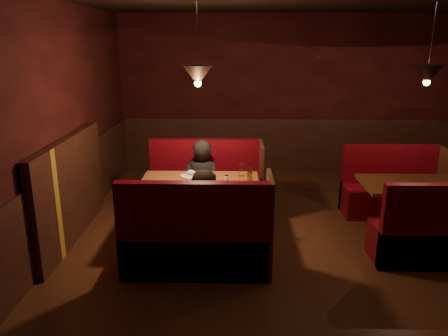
{
  "coord_description": "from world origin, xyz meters",
  "views": [
    {
      "loc": [
        -0.91,
        -4.7,
        2.44
      ],
      "look_at": [
        -1.01,
        0.36,
        0.95
      ],
      "focal_mm": 35.0,
      "sensor_mm": 36.0,
      "label": 1
    }
  ],
  "objects_px": {
    "main_bench_far": "(206,192)",
    "diner_b": "(208,203)",
    "main_table": "(201,195)",
    "second_table": "(412,197)",
    "second_bench_far": "(392,193)",
    "diner_a": "(202,168)",
    "main_bench_near": "(197,244)",
    "second_bench_near": "(439,238)"
  },
  "relations": [
    {
      "from": "main_bench_far",
      "to": "diner_b",
      "type": "distance_m",
      "value": 1.43
    },
    {
      "from": "main_table",
      "to": "second_table",
      "type": "distance_m",
      "value": 2.67
    },
    {
      "from": "second_bench_far",
      "to": "diner_a",
      "type": "distance_m",
      "value": 2.77
    },
    {
      "from": "second_table",
      "to": "second_bench_far",
      "type": "distance_m",
      "value": 0.78
    },
    {
      "from": "main_table",
      "to": "main_bench_far",
      "type": "bearing_deg",
      "value": 88.87
    },
    {
      "from": "main_bench_far",
      "to": "main_bench_near",
      "type": "height_order",
      "value": "same"
    },
    {
      "from": "main_bench_far",
      "to": "second_table",
      "type": "height_order",
      "value": "main_bench_far"
    },
    {
      "from": "second_bench_near",
      "to": "diner_b",
      "type": "xyz_separation_m",
      "value": [
        -2.58,
        0.01,
        0.4
      ]
    },
    {
      "from": "diner_a",
      "to": "diner_b",
      "type": "height_order",
      "value": "diner_a"
    },
    {
      "from": "main_bench_near",
      "to": "main_bench_far",
      "type": "bearing_deg",
      "value": 90.0
    },
    {
      "from": "main_bench_near",
      "to": "diner_a",
      "type": "distance_m",
      "value": 1.56
    },
    {
      "from": "main_bench_far",
      "to": "diner_a",
      "type": "xyz_separation_m",
      "value": [
        -0.05,
        -0.14,
        0.4
      ]
    },
    {
      "from": "second_table",
      "to": "second_bench_near",
      "type": "xyz_separation_m",
      "value": [
        0.03,
        -0.75,
        -0.21
      ]
    },
    {
      "from": "main_bench_near",
      "to": "main_table",
      "type": "bearing_deg",
      "value": 91.13
    },
    {
      "from": "second_bench_far",
      "to": "second_bench_near",
      "type": "xyz_separation_m",
      "value": [
        0.0,
        -1.5,
        0.0
      ]
    },
    {
      "from": "main_bench_near",
      "to": "second_bench_far",
      "type": "bearing_deg",
      "value": 33.36
    },
    {
      "from": "second_table",
      "to": "diner_a",
      "type": "height_order",
      "value": "diner_a"
    },
    {
      "from": "second_bench_near",
      "to": "main_bench_near",
      "type": "bearing_deg",
      "value": -174.4
    },
    {
      "from": "second_bench_near",
      "to": "diner_b",
      "type": "bearing_deg",
      "value": 179.86
    },
    {
      "from": "second_bench_near",
      "to": "main_bench_far",
      "type": "bearing_deg",
      "value": 152.67
    },
    {
      "from": "main_bench_near",
      "to": "second_bench_far",
      "type": "height_order",
      "value": "main_bench_near"
    },
    {
      "from": "main_table",
      "to": "main_bench_near",
      "type": "height_order",
      "value": "main_bench_near"
    },
    {
      "from": "main_bench_far",
      "to": "second_bench_near",
      "type": "relative_size",
      "value": 1.15
    },
    {
      "from": "main_table",
      "to": "second_bench_near",
      "type": "relative_size",
      "value": 1.04
    },
    {
      "from": "main_bench_near",
      "to": "second_table",
      "type": "xyz_separation_m",
      "value": [
        2.65,
        1.01,
        0.18
      ]
    },
    {
      "from": "second_bench_far",
      "to": "second_bench_near",
      "type": "relative_size",
      "value": 1.0
    },
    {
      "from": "second_bench_far",
      "to": "diner_a",
      "type": "relative_size",
      "value": 0.92
    },
    {
      "from": "main_table",
      "to": "main_bench_far",
      "type": "relative_size",
      "value": 0.91
    },
    {
      "from": "main_table",
      "to": "diner_b",
      "type": "relative_size",
      "value": 1.02
    },
    {
      "from": "main_bench_far",
      "to": "main_table",
      "type": "bearing_deg",
      "value": -91.13
    },
    {
      "from": "second_table",
      "to": "second_bench_far",
      "type": "height_order",
      "value": "second_bench_far"
    },
    {
      "from": "second_bench_near",
      "to": "diner_a",
      "type": "xyz_separation_m",
      "value": [
        -2.73,
        1.24,
        0.43
      ]
    },
    {
      "from": "main_bench_far",
      "to": "second_bench_near",
      "type": "height_order",
      "value": "main_bench_far"
    },
    {
      "from": "second_bench_far",
      "to": "main_bench_near",
      "type": "bearing_deg",
      "value": -146.64
    },
    {
      "from": "main_table",
      "to": "diner_a",
      "type": "height_order",
      "value": "diner_a"
    },
    {
      "from": "main_bench_far",
      "to": "diner_b",
      "type": "relative_size",
      "value": 1.12
    },
    {
      "from": "diner_a",
      "to": "main_bench_far",
      "type": "bearing_deg",
      "value": -100.76
    },
    {
      "from": "main_bench_near",
      "to": "diner_b",
      "type": "relative_size",
      "value": 1.12
    },
    {
      "from": "main_table",
      "to": "second_table",
      "type": "height_order",
      "value": "main_table"
    },
    {
      "from": "main_bench_far",
      "to": "main_bench_near",
      "type": "distance_m",
      "value": 1.65
    },
    {
      "from": "second_table",
      "to": "main_bench_far",
      "type": "bearing_deg",
      "value": 166.55
    },
    {
      "from": "main_bench_far",
      "to": "diner_a",
      "type": "bearing_deg",
      "value": -109.37
    }
  ]
}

